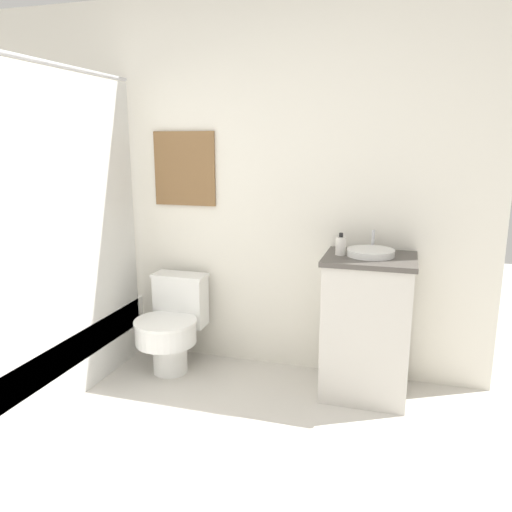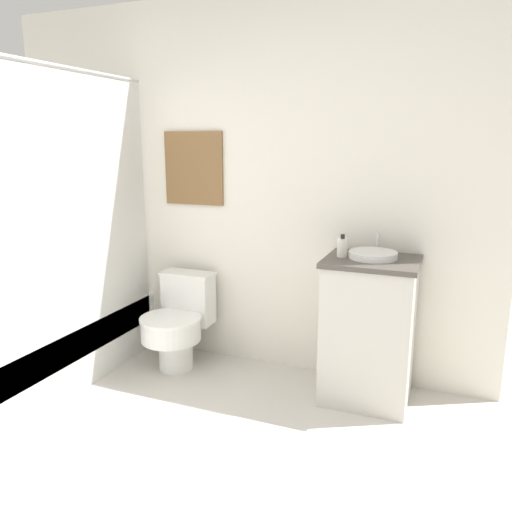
% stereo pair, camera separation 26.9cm
% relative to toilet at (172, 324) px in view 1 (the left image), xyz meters
% --- Properties ---
extents(wall_back, '(3.55, 0.07, 2.50)m').
position_rel_toilet_xyz_m(wall_back, '(0.31, 0.31, 0.92)').
color(wall_back, silver).
rests_on(wall_back, ground_plane).
extents(shower_area, '(0.58, 1.58, 1.98)m').
position_rel_toilet_xyz_m(shower_area, '(-0.65, -0.51, -0.05)').
color(shower_area, white).
rests_on(shower_area, ground_plane).
extents(toilet, '(0.42, 0.55, 0.65)m').
position_rel_toilet_xyz_m(toilet, '(0.00, 0.00, 0.00)').
color(toilet, white).
rests_on(toilet, ground_plane).
extents(vanity, '(0.54, 0.47, 0.89)m').
position_rel_toilet_xyz_m(vanity, '(1.31, 0.03, 0.12)').
color(vanity, beige).
rests_on(vanity, ground_plane).
extents(sink, '(0.28, 0.32, 0.13)m').
position_rel_toilet_xyz_m(sink, '(1.31, 0.05, 0.58)').
color(sink, white).
rests_on(sink, vanity).
extents(soap_bottle, '(0.06, 0.06, 0.14)m').
position_rel_toilet_xyz_m(soap_bottle, '(1.13, 0.02, 0.62)').
color(soap_bottle, silver).
rests_on(soap_bottle, vanity).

